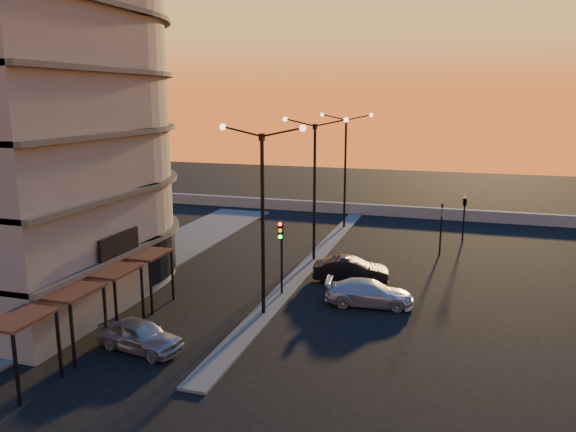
# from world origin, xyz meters

# --- Properties ---
(ground) EXTENTS (120.00, 120.00, 0.00)m
(ground) POSITION_xyz_m (0.00, 0.00, 0.00)
(ground) COLOR black
(ground) RESTS_ON ground
(sidewalk_west) EXTENTS (5.00, 40.00, 0.12)m
(sidewalk_west) POSITION_xyz_m (-10.50, 4.00, 0.06)
(sidewalk_west) COLOR #484846
(sidewalk_west) RESTS_ON ground
(median) EXTENTS (1.20, 36.00, 0.12)m
(median) POSITION_xyz_m (0.00, 10.00, 0.06)
(median) COLOR #484846
(median) RESTS_ON ground
(parapet) EXTENTS (44.00, 0.50, 1.00)m
(parapet) POSITION_xyz_m (2.00, 26.00, 0.50)
(parapet) COLOR slate
(parapet) RESTS_ON ground
(building) EXTENTS (14.35, 17.08, 25.00)m
(building) POSITION_xyz_m (-14.00, 0.03, 11.91)
(building) COLOR slate
(building) RESTS_ON ground
(streetlamp_near) EXTENTS (4.32, 0.32, 9.51)m
(streetlamp_near) POSITION_xyz_m (0.00, 0.00, 5.59)
(streetlamp_near) COLOR black
(streetlamp_near) RESTS_ON ground
(streetlamp_mid) EXTENTS (4.32, 0.32, 9.51)m
(streetlamp_mid) POSITION_xyz_m (0.00, 10.00, 5.59)
(streetlamp_mid) COLOR black
(streetlamp_mid) RESTS_ON ground
(streetlamp_far) EXTENTS (4.32, 0.32, 9.51)m
(streetlamp_far) POSITION_xyz_m (0.00, 20.00, 5.59)
(streetlamp_far) COLOR black
(streetlamp_far) RESTS_ON ground
(traffic_light_main) EXTENTS (0.28, 0.44, 4.25)m
(traffic_light_main) POSITION_xyz_m (0.00, 2.87, 2.89)
(traffic_light_main) COLOR black
(traffic_light_main) RESTS_ON ground
(signal_east_a) EXTENTS (0.13, 0.16, 3.60)m
(signal_east_a) POSITION_xyz_m (8.00, 14.00, 1.93)
(signal_east_a) COLOR black
(signal_east_a) RESTS_ON ground
(signal_east_b) EXTENTS (0.42, 1.99, 3.60)m
(signal_east_b) POSITION_xyz_m (9.50, 18.00, 3.10)
(signal_east_b) COLOR black
(signal_east_b) RESTS_ON ground
(car_hatchback) EXTENTS (4.24, 2.38, 1.36)m
(car_hatchback) POSITION_xyz_m (-3.76, -5.36, 0.68)
(car_hatchback) COLOR gray
(car_hatchback) RESTS_ON ground
(car_sedan) EXTENTS (4.60, 2.20, 1.45)m
(car_sedan) POSITION_xyz_m (3.19, 6.43, 0.73)
(car_sedan) COLOR black
(car_sedan) RESTS_ON ground
(car_wagon) EXTENTS (4.79, 2.36, 1.34)m
(car_wagon) POSITION_xyz_m (4.86, 2.95, 0.67)
(car_wagon) COLOR #B5B7BE
(car_wagon) RESTS_ON ground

